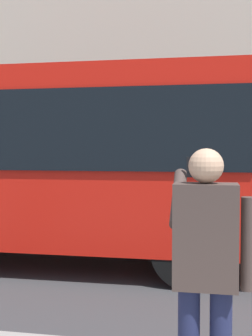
{
  "coord_description": "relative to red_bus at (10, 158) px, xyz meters",
  "views": [
    {
      "loc": [
        0.45,
        7.29,
        1.85
      ],
      "look_at": [
        1.75,
        0.44,
        1.54
      ],
      "focal_mm": 47.68,
      "sensor_mm": 36.0,
      "label": 1
    }
  ],
  "objects": [
    {
      "name": "ground_plane",
      "position": [
        -3.73,
        -0.33,
        -1.68
      ],
      "size": [
        60.0,
        60.0,
        0.0
      ],
      "primitive_type": "plane",
      "color": "#38383A"
    },
    {
      "name": "pedestrian_photographer",
      "position": [
        -3.26,
        4.13,
        -0.54
      ],
      "size": [
        0.53,
        0.52,
        1.7
      ],
      "color": "#1E2347",
      "rests_on": "sidewalk_curb"
    },
    {
      "name": "red_bus",
      "position": [
        0.0,
        0.0,
        0.0
      ],
      "size": [
        9.05,
        2.54,
        3.08
      ],
      "color": "red",
      "rests_on": "ground_plane"
    },
    {
      "name": "building_facade_far",
      "position": [
        -3.75,
        -7.13,
        4.3
      ],
      "size": [
        28.0,
        1.55,
        12.0
      ],
      "color": "beige",
      "rests_on": "ground_plane"
    }
  ]
}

